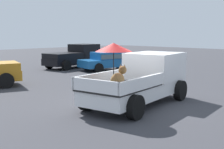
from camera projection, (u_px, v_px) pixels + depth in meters
name	position (u px, v px, depth m)	size (l,w,h in m)	color
ground_plane	(137.00, 105.00, 11.69)	(80.00, 80.00, 0.00)	#38383D
pickup_truck_main	(143.00, 78.00, 11.89)	(5.30, 2.95, 2.38)	black
pickup_truck_far	(75.00, 56.00, 24.12)	(4.97, 2.59, 1.80)	black
parked_sedan_far	(109.00, 60.00, 22.30)	(4.58, 2.68, 1.33)	black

